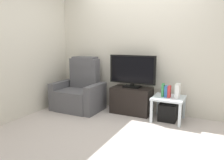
{
  "coord_description": "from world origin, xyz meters",
  "views": [
    {
      "loc": [
        1.37,
        -3.03,
        1.39
      ],
      "look_at": [
        -0.35,
        0.5,
        0.7
      ],
      "focal_mm": 34.9,
      "sensor_mm": 36.0,
      "label": 1
    }
  ],
  "objects_px": {
    "recliner_armchair": "(80,91)",
    "book_middle": "(166,91)",
    "side_table": "(169,101)",
    "book_leftmost": "(163,90)",
    "television": "(132,71)",
    "book_rightmost": "(169,92)",
    "tv_stand": "(131,100)",
    "game_console": "(178,91)",
    "subwoofer_box": "(168,112)"
  },
  "relations": [
    {
      "from": "recliner_armchair",
      "to": "book_middle",
      "type": "bearing_deg",
      "value": 7.25
    },
    {
      "from": "side_table",
      "to": "recliner_armchair",
      "type": "bearing_deg",
      "value": -176.62
    },
    {
      "from": "book_leftmost",
      "to": "side_table",
      "type": "bearing_deg",
      "value": 11.31
    },
    {
      "from": "television",
      "to": "book_rightmost",
      "type": "xyz_separation_m",
      "value": [
        0.75,
        -0.14,
        -0.31
      ]
    },
    {
      "from": "tv_stand",
      "to": "recliner_armchair",
      "type": "height_order",
      "value": "recliner_armchair"
    },
    {
      "from": "recliner_armchair",
      "to": "book_rightmost",
      "type": "height_order",
      "value": "recliner_armchair"
    },
    {
      "from": "book_middle",
      "to": "book_leftmost",
      "type": "bearing_deg",
      "value": 180.0
    },
    {
      "from": "recliner_armchair",
      "to": "game_console",
      "type": "bearing_deg",
      "value": 7.86
    },
    {
      "from": "recliner_armchair",
      "to": "book_rightmost",
      "type": "xyz_separation_m",
      "value": [
        1.82,
        0.09,
        0.16
      ]
    },
    {
      "from": "book_leftmost",
      "to": "book_middle",
      "type": "relative_size",
      "value": 1.17
    },
    {
      "from": "recliner_armchair",
      "to": "tv_stand",
      "type": "bearing_deg",
      "value": 15.41
    },
    {
      "from": "tv_stand",
      "to": "book_middle",
      "type": "distance_m",
      "value": 0.76
    },
    {
      "from": "side_table",
      "to": "subwoofer_box",
      "type": "distance_m",
      "value": 0.21
    },
    {
      "from": "tv_stand",
      "to": "recliner_armchair",
      "type": "relative_size",
      "value": 0.72
    },
    {
      "from": "subwoofer_box",
      "to": "book_leftmost",
      "type": "distance_m",
      "value": 0.41
    },
    {
      "from": "tv_stand",
      "to": "television",
      "type": "bearing_deg",
      "value": 90.0
    },
    {
      "from": "side_table",
      "to": "book_leftmost",
      "type": "relative_size",
      "value": 2.31
    },
    {
      "from": "side_table",
      "to": "game_console",
      "type": "xyz_separation_m",
      "value": [
        0.15,
        0.01,
        0.19
      ]
    },
    {
      "from": "side_table",
      "to": "book_leftmost",
      "type": "distance_m",
      "value": 0.21
    },
    {
      "from": "game_console",
      "to": "side_table",
      "type": "bearing_deg",
      "value": -176.05
    },
    {
      "from": "television",
      "to": "book_middle",
      "type": "xyz_separation_m",
      "value": [
        0.7,
        -0.14,
        -0.31
      ]
    },
    {
      "from": "recliner_armchair",
      "to": "book_leftmost",
      "type": "bearing_deg",
      "value": 7.35
    },
    {
      "from": "tv_stand",
      "to": "side_table",
      "type": "bearing_deg",
      "value": -7.8
    },
    {
      "from": "book_leftmost",
      "to": "game_console",
      "type": "height_order",
      "value": "game_console"
    },
    {
      "from": "book_rightmost",
      "to": "game_console",
      "type": "relative_size",
      "value": 0.84
    },
    {
      "from": "television",
      "to": "book_leftmost",
      "type": "xyz_separation_m",
      "value": [
        0.64,
        -0.14,
        -0.29
      ]
    },
    {
      "from": "recliner_armchair",
      "to": "book_leftmost",
      "type": "height_order",
      "value": "recliner_armchair"
    },
    {
      "from": "side_table",
      "to": "book_leftmost",
      "type": "bearing_deg",
      "value": -168.69
    },
    {
      "from": "recliner_armchair",
      "to": "book_rightmost",
      "type": "bearing_deg",
      "value": 7.18
    },
    {
      "from": "television",
      "to": "book_leftmost",
      "type": "distance_m",
      "value": 0.72
    },
    {
      "from": "recliner_armchair",
      "to": "subwoofer_box",
      "type": "height_order",
      "value": "recliner_armchair"
    },
    {
      "from": "subwoofer_box",
      "to": "game_console",
      "type": "height_order",
      "value": "game_console"
    },
    {
      "from": "tv_stand",
      "to": "book_leftmost",
      "type": "xyz_separation_m",
      "value": [
        0.64,
        -0.12,
        0.29
      ]
    },
    {
      "from": "tv_stand",
      "to": "side_table",
      "type": "xyz_separation_m",
      "value": [
        0.74,
        -0.1,
        0.11
      ]
    },
    {
      "from": "recliner_armchair",
      "to": "subwoofer_box",
      "type": "relative_size",
      "value": 3.55
    },
    {
      "from": "book_rightmost",
      "to": "game_console",
      "type": "distance_m",
      "value": 0.14
    },
    {
      "from": "tv_stand",
      "to": "game_console",
      "type": "distance_m",
      "value": 0.94
    },
    {
      "from": "game_console",
      "to": "subwoofer_box",
      "type": "bearing_deg",
      "value": -176.05
    },
    {
      "from": "tv_stand",
      "to": "book_rightmost",
      "type": "distance_m",
      "value": 0.81
    },
    {
      "from": "tv_stand",
      "to": "book_middle",
      "type": "xyz_separation_m",
      "value": [
        0.7,
        -0.12,
        0.27
      ]
    },
    {
      "from": "tv_stand",
      "to": "book_middle",
      "type": "relative_size",
      "value": 3.89
    },
    {
      "from": "subwoofer_box",
      "to": "book_middle",
      "type": "height_order",
      "value": "book_middle"
    },
    {
      "from": "tv_stand",
      "to": "side_table",
      "type": "relative_size",
      "value": 1.44
    },
    {
      "from": "subwoofer_box",
      "to": "book_leftmost",
      "type": "relative_size",
      "value": 1.3
    },
    {
      "from": "recliner_armchair",
      "to": "book_middle",
      "type": "distance_m",
      "value": 1.78
    },
    {
      "from": "side_table",
      "to": "game_console",
      "type": "relative_size",
      "value": 2.22
    },
    {
      "from": "recliner_armchair",
      "to": "book_leftmost",
      "type": "relative_size",
      "value": 4.61
    },
    {
      "from": "television",
      "to": "subwoofer_box",
      "type": "xyz_separation_m",
      "value": [
        0.74,
        -0.12,
        -0.69
      ]
    },
    {
      "from": "side_table",
      "to": "book_leftmost",
      "type": "xyz_separation_m",
      "value": [
        -0.1,
        -0.02,
        0.18
      ]
    },
    {
      "from": "side_table",
      "to": "subwoofer_box",
      "type": "xyz_separation_m",
      "value": [
        0.0,
        0.0,
        -0.21
      ]
    }
  ]
}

